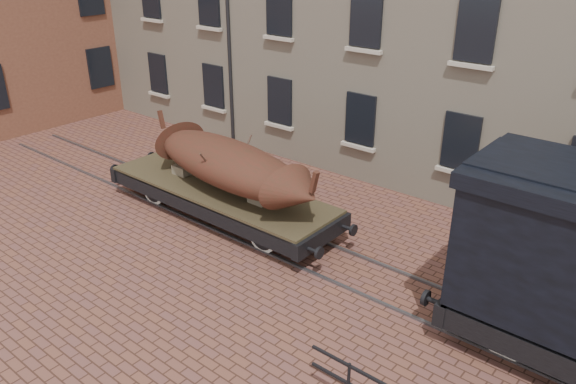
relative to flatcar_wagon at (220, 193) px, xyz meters
The scene contains 4 objects.
ground 4.19m from the flatcar_wagon, ahead, with size 90.00×90.00×0.00m, color brown.
rail_track 4.19m from the flatcar_wagon, ahead, with size 30.00×1.52×0.06m.
flatcar_wagon is the anchor object (origin of this frame).
iron_boat 1.12m from the flatcar_wagon, ahead, with size 7.04×2.67×1.67m.
Camera 1 is at (7.00, -10.33, 7.79)m, focal length 35.00 mm.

